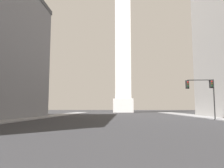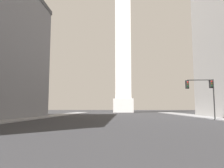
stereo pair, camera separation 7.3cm
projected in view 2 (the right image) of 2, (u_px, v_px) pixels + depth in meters
name	position (u px, v px, depth m)	size (l,w,h in m)	color
sidewalk_left	(20.00, 119.00, 34.14)	(5.00, 109.07, 0.15)	gray
obelisk	(123.00, 28.00, 95.04)	(8.19, 8.19, 75.90)	silver
traffic_light_mid_right	(204.00, 89.00, 33.56)	(4.40, 0.50, 6.22)	black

